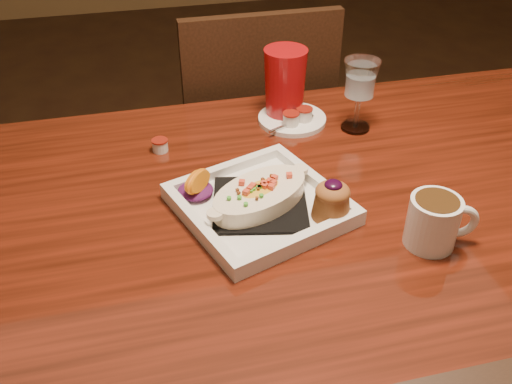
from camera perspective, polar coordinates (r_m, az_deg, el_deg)
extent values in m
cube|color=maroon|center=(1.06, 7.35, -1.92)|extent=(1.50, 0.90, 0.04)
cylinder|color=black|center=(1.57, -22.86, -8.11)|extent=(0.07, 0.07, 0.71)
cylinder|color=black|center=(1.83, 22.48, -1.09)|extent=(0.07, 0.07, 0.71)
cube|color=black|center=(1.77, -1.00, 4.44)|extent=(0.42, 0.42, 0.04)
cylinder|color=black|center=(2.07, 2.62, 2.10)|extent=(0.04, 0.04, 0.45)
cylinder|color=black|center=(2.01, -6.74, 0.80)|extent=(0.04, 0.04, 0.45)
cylinder|color=black|center=(1.81, 5.56, -3.76)|extent=(0.04, 0.04, 0.45)
cylinder|color=black|center=(1.74, -5.14, -5.45)|extent=(0.04, 0.04, 0.45)
cube|color=black|center=(1.49, 0.56, 8.95)|extent=(0.40, 0.03, 0.46)
cube|color=white|center=(1.01, 0.40, -1.61)|extent=(0.33, 0.33, 0.01)
cube|color=black|center=(1.01, 0.40, -1.20)|extent=(0.20, 0.20, 0.01)
ellipsoid|color=yellow|center=(1.00, 0.41, -0.26)|extent=(0.19, 0.15, 0.03)
ellipsoid|color=#541352|center=(1.04, -6.06, 0.17)|extent=(0.06, 0.07, 0.02)
cone|color=#9A5027|center=(0.98, 7.56, -1.20)|extent=(0.07, 0.07, 0.05)
ellipsoid|color=#9A5027|center=(0.97, 7.68, -0.02)|extent=(0.06, 0.06, 0.03)
ellipsoid|color=black|center=(0.96, 7.75, 0.71)|extent=(0.03, 0.03, 0.01)
cylinder|color=white|center=(0.97, 17.24, -2.90)|extent=(0.08, 0.08, 0.09)
cylinder|color=#36210E|center=(0.94, 17.62, -1.19)|extent=(0.07, 0.07, 0.02)
torus|color=white|center=(0.98, 19.71, -2.79)|extent=(0.06, 0.03, 0.06)
cylinder|color=silver|center=(1.28, 9.89, 6.43)|extent=(0.06, 0.06, 0.01)
cylinder|color=silver|center=(1.26, 10.06, 7.89)|extent=(0.01, 0.01, 0.07)
cone|color=silver|center=(1.23, 10.43, 11.04)|extent=(0.08, 0.08, 0.08)
cylinder|color=white|center=(1.29, 3.62, 7.29)|extent=(0.15, 0.15, 0.01)
cylinder|color=silver|center=(1.29, 2.34, 8.11)|extent=(0.03, 0.03, 0.03)
cylinder|color=maroon|center=(1.28, 2.36, 8.67)|extent=(0.04, 0.04, 0.00)
cylinder|color=silver|center=(1.31, 3.90, 8.55)|extent=(0.03, 0.03, 0.03)
cylinder|color=maroon|center=(1.30, 3.93, 9.10)|extent=(0.04, 0.04, 0.00)
cylinder|color=silver|center=(1.27, 4.85, 7.71)|extent=(0.03, 0.03, 0.03)
cylinder|color=maroon|center=(1.27, 4.88, 8.27)|extent=(0.04, 0.04, 0.00)
cylinder|color=silver|center=(1.25, 3.51, 7.27)|extent=(0.03, 0.03, 0.03)
cylinder|color=maroon|center=(1.25, 3.53, 7.84)|extent=(0.04, 0.04, 0.00)
cylinder|color=silver|center=(1.19, -9.57, 4.57)|extent=(0.03, 0.03, 0.02)
cylinder|color=maroon|center=(1.19, -9.63, 5.10)|extent=(0.03, 0.03, 0.00)
cone|color=#A90C10|center=(1.28, 2.90, 10.72)|extent=(0.10, 0.10, 0.16)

